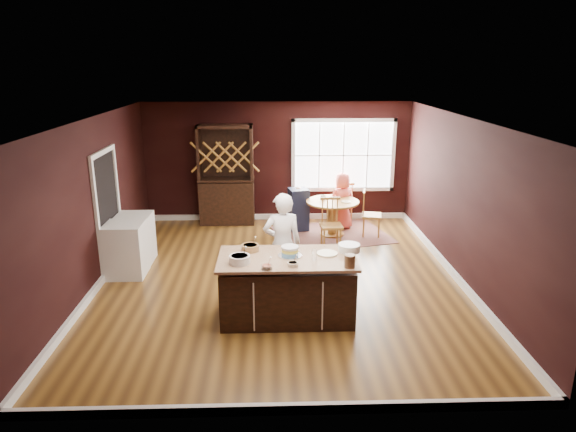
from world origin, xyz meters
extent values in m
plane|color=brown|center=(0.00, 0.00, 0.00)|extent=(7.00, 7.00, 0.00)
plane|color=white|center=(0.00, 0.00, 2.70)|extent=(7.00, 7.00, 0.00)
plane|color=black|center=(0.00, 3.50, 1.35)|extent=(6.00, 0.00, 6.00)
plane|color=black|center=(0.00, -3.50, 1.35)|extent=(6.00, 0.00, 6.00)
plane|color=black|center=(-3.00, 0.00, 1.35)|extent=(0.00, 7.00, 7.00)
plane|color=black|center=(3.00, 0.00, 1.35)|extent=(0.00, 7.00, 7.00)
cube|color=black|center=(0.07, -1.33, 0.41)|extent=(1.85, 0.93, 0.83)
cube|color=tan|center=(0.07, -1.33, 0.90)|extent=(1.93, 1.01, 0.04)
cylinder|color=brown|center=(1.14, 2.29, 0.02)|extent=(0.52, 0.52, 0.04)
cylinder|color=brown|center=(1.14, 2.29, 0.35)|extent=(0.18, 0.18, 0.67)
cylinder|color=brown|center=(1.14, 2.29, 0.73)|extent=(1.11, 1.11, 0.04)
imported|color=white|center=(0.02, -0.53, 0.82)|extent=(0.65, 0.47, 1.65)
cylinder|color=white|center=(-0.58, -1.52, 0.98)|extent=(0.29, 0.29, 0.11)
cylinder|color=#A5673D|center=(-0.45, -1.06, 0.97)|extent=(0.25, 0.25, 0.09)
cylinder|color=silver|center=(-0.21, -1.74, 0.95)|extent=(0.15, 0.15, 0.06)
cylinder|color=beige|center=(0.14, -1.65, 0.95)|extent=(0.15, 0.15, 0.06)
cylinder|color=silver|center=(0.44, -1.43, 0.99)|extent=(0.07, 0.07, 0.15)
cylinder|color=#FFF7CC|center=(0.64, -1.22, 0.93)|extent=(0.30, 0.30, 0.02)
cylinder|color=white|center=(0.97, -1.12, 0.97)|extent=(0.32, 0.32, 0.11)
cylinder|color=brown|center=(0.89, -1.72, 1.01)|extent=(0.15, 0.15, 0.18)
cube|color=brown|center=(1.14, 2.29, 0.01)|extent=(2.63, 2.26, 0.01)
imported|color=#EE5A4E|center=(1.40, 2.74, 0.62)|extent=(0.70, 0.57, 1.25)
cylinder|color=beige|center=(1.41, 2.19, 0.76)|extent=(0.22, 0.22, 0.02)
imported|color=silver|center=(0.95, 2.40, 0.80)|extent=(0.12, 0.12, 0.09)
cube|color=#432A15|center=(-1.15, 3.22, 1.11)|extent=(1.21, 0.51, 2.23)
cube|color=white|center=(-2.64, 0.28, 0.46)|extent=(0.64, 0.62, 0.93)
cube|color=white|center=(-2.64, 0.92, 0.45)|extent=(0.62, 0.60, 0.90)
camera|label=1|loc=(-0.14, -8.02, 3.55)|focal=32.00mm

